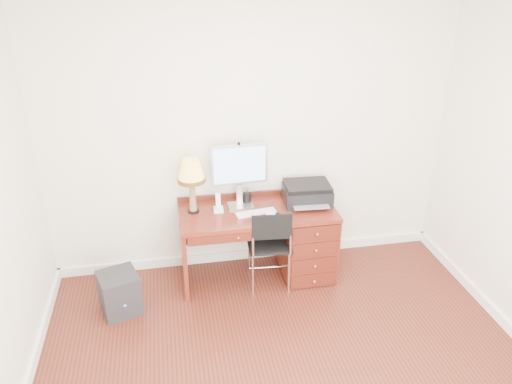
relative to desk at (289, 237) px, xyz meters
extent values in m
plane|color=#3C150D|center=(-0.32, -1.40, -0.41)|extent=(4.00, 4.00, 0.00)
plane|color=silver|center=(-0.32, 0.35, 0.94)|extent=(4.00, 0.00, 4.00)
plane|color=white|center=(-0.32, -1.40, 2.29)|extent=(4.00, 4.00, 0.00)
cube|color=white|center=(-0.32, 0.33, -0.36)|extent=(4.00, 0.03, 0.10)
cube|color=maroon|center=(-0.32, -0.01, 0.32)|extent=(1.50, 0.65, 0.04)
cube|color=maroon|center=(0.18, -0.01, -0.06)|extent=(0.50, 0.61, 0.71)
cube|color=maroon|center=(-1.05, -0.01, -0.06)|extent=(0.04, 0.61, 0.71)
cube|color=#521A10|center=(-0.56, 0.29, 0.05)|extent=(0.96, 0.03, 0.39)
cube|color=#521A10|center=(-0.56, -0.31, 0.25)|extent=(0.91, 0.03, 0.09)
sphere|color=#BF8C3F|center=(0.18, -0.34, -0.06)|extent=(0.03, 0.03, 0.03)
cube|color=silver|center=(-0.47, 0.11, 0.35)|extent=(0.25, 0.19, 0.02)
cube|color=silver|center=(-0.47, 0.16, 0.45)|extent=(0.06, 0.04, 0.20)
cube|color=silver|center=(-0.47, 0.14, 0.77)|extent=(0.55, 0.07, 0.39)
cube|color=#4C8CF2|center=(-0.47, 0.12, 0.77)|extent=(0.50, 0.03, 0.35)
cube|color=white|center=(-0.35, -0.07, 0.34)|extent=(0.39, 0.16, 0.01)
cylinder|color=black|center=(-0.23, -0.15, 0.34)|extent=(0.21, 0.21, 0.01)
ellipsoid|color=white|center=(-0.23, -0.15, 0.36)|extent=(0.10, 0.06, 0.04)
cube|color=black|center=(0.19, 0.08, 0.42)|extent=(0.48, 0.38, 0.16)
cube|color=black|center=(0.19, 0.08, 0.52)|extent=(0.46, 0.36, 0.04)
cylinder|color=black|center=(-0.93, 0.08, 0.35)|extent=(0.11, 0.11, 0.02)
cone|color=#966746|center=(-0.93, 0.08, 0.52)|extent=(0.07, 0.07, 0.32)
cone|color=#EFC64B|center=(-0.93, 0.08, 0.78)|extent=(0.26, 0.26, 0.20)
cylinder|color=#593814|center=(-0.93, 0.08, 0.68)|extent=(0.26, 0.26, 0.04)
cube|color=white|center=(-0.69, 0.04, 0.36)|extent=(0.09, 0.09, 0.04)
cube|color=white|center=(-0.69, 0.04, 0.45)|extent=(0.05, 0.06, 0.15)
cylinder|color=black|center=(-0.39, 0.17, 0.39)|extent=(0.08, 0.08, 0.10)
cube|color=black|center=(-0.24, -0.15, 0.05)|extent=(0.44, 0.44, 0.03)
cube|color=black|center=(-0.24, -0.34, 0.33)|extent=(0.37, 0.05, 0.24)
cylinder|color=silver|center=(-0.41, 0.03, -0.18)|extent=(0.02, 0.02, 0.46)
cylinder|color=silver|center=(-0.07, 0.03, -0.18)|extent=(0.02, 0.02, 0.46)
cylinder|color=silver|center=(-0.41, -0.32, -0.18)|extent=(0.02, 0.02, 0.46)
cylinder|color=silver|center=(-0.07, -0.32, -0.18)|extent=(0.02, 0.02, 0.46)
cylinder|color=silver|center=(-0.41, -0.34, 0.25)|extent=(0.02, 0.02, 0.41)
cylinder|color=silver|center=(-0.07, -0.34, 0.25)|extent=(0.02, 0.02, 0.41)
cube|color=black|center=(-1.66, -0.32, -0.22)|extent=(0.42, 0.42, 0.39)
camera|label=1|loc=(-1.12, -4.17, 2.57)|focal=35.00mm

